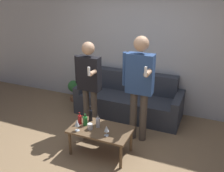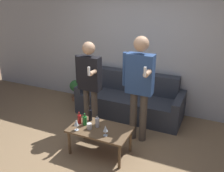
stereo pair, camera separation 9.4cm
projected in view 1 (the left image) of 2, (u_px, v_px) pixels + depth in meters
The scene contains 14 objects.
ground_plane at pixel (97, 156), 3.85m from camera, with size 16.00×16.00×0.00m, color #997A56.
wall_back at pixel (138, 45), 5.02m from camera, with size 8.00×0.06×2.70m.
couch at pixel (129, 100), 5.07m from camera, with size 2.09×0.80×0.83m.
coffee_table at pixel (101, 132), 3.81m from camera, with size 0.94×0.55×0.43m.
bottle_orange at pixel (91, 115), 3.99m from camera, with size 0.06×0.06×0.26m.
bottle_green at pixel (98, 122), 3.81m from camera, with size 0.06×0.06×0.21m.
bottle_dark at pixel (80, 119), 3.90m from camera, with size 0.06×0.06×0.20m.
bottle_yellow at pixel (85, 121), 3.87m from camera, with size 0.07×0.07×0.19m.
wine_glass_near at pixel (107, 129), 3.58m from camera, with size 0.07×0.07×0.16m.
wine_glass_far at pixel (77, 123), 3.70m from camera, with size 0.07×0.07×0.19m.
cup_on_table at pixel (90, 126), 3.77m from camera, with size 0.08×0.08×0.09m.
person_standing_left at pixel (89, 80), 4.25m from camera, with size 0.46×0.41×1.61m.
person_standing_right at pixel (139, 81), 3.93m from camera, with size 0.51×0.45×1.77m.
potted_plant at pixel (74, 88), 5.66m from camera, with size 0.26×0.26×0.48m.
Camera 1 is at (1.46, -2.83, 2.43)m, focal length 40.00 mm.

